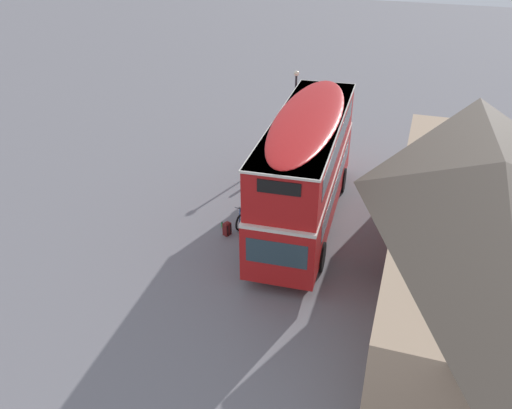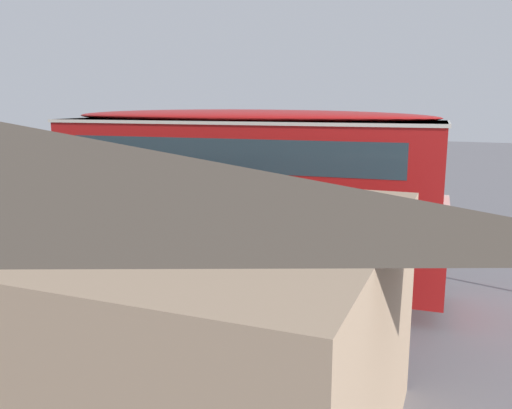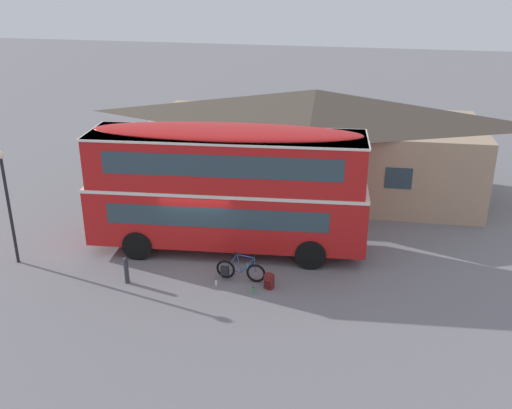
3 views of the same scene
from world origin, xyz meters
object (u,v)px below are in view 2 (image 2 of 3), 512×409
object	(u,v)px
backpack_on_ground	(220,246)
water_bottle_green_metal	(238,250)
kerb_bollard	(370,252)
touring_bicycle	(247,251)
double_decker_bus	(243,192)
water_bottle_clear_plastic	(273,256)

from	to	relation	value
backpack_on_ground	water_bottle_green_metal	xyz separation A→B (m)	(-0.45, -0.42, -0.19)
kerb_bollard	touring_bicycle	bearing A→B (deg)	14.81
touring_bicycle	kerb_bollard	distance (m)	3.82
double_decker_bus	water_bottle_green_metal	xyz separation A→B (m)	(1.63, -3.01, -2.53)
touring_bicycle	water_bottle_green_metal	distance (m)	1.05
touring_bicycle	kerb_bollard	size ratio (longest dim) A/B	1.82
double_decker_bus	water_bottle_clear_plastic	distance (m)	3.77
touring_bicycle	backpack_on_ground	distance (m)	1.18
kerb_bollard	water_bottle_green_metal	bearing A→B (deg)	2.74
touring_bicycle	water_bottle_green_metal	xyz separation A→B (m)	(0.68, -0.77, -0.26)
water_bottle_green_metal	kerb_bollard	world-z (taller)	kerb_bollard
water_bottle_clear_plastic	touring_bicycle	bearing A→B (deg)	39.38
touring_bicycle	backpack_on_ground	xyz separation A→B (m)	(1.13, -0.35, -0.07)
double_decker_bus	backpack_on_ground	size ratio (longest dim) A/B	17.88
water_bottle_green_metal	touring_bicycle	bearing A→B (deg)	131.46
double_decker_bus	touring_bicycle	size ratio (longest dim) A/B	5.90
touring_bicycle	backpack_on_ground	world-z (taller)	touring_bicycle
double_decker_bus	kerb_bollard	world-z (taller)	double_decker_bus
double_decker_bus	kerb_bollard	size ratio (longest dim) A/B	10.73
backpack_on_ground	water_bottle_clear_plastic	distance (m)	1.81
touring_bicycle	backpack_on_ground	bearing A→B (deg)	-17.07
water_bottle_clear_plastic	kerb_bollard	size ratio (longest dim) A/B	0.26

